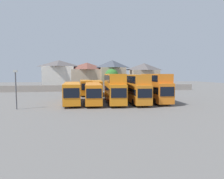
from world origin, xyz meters
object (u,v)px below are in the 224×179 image
(bus_4, at_px, (135,87))
(tree_left_of_lot, at_px, (112,76))
(bus_8, at_px, (113,86))
(house_terrace_right, at_px, (112,74))
(bus_2, at_px, (93,92))
(lamp_post_lot_edge, at_px, (16,87))
(bus_7, at_px, (97,87))
(house_terrace_left, at_px, (59,75))
(bus_1, at_px, (72,92))
(house_terrace_far_right, at_px, (144,76))
(bus_9, at_px, (128,86))
(house_terrace_centre, at_px, (87,76))
(bus_5, at_px, (155,86))
(bus_3, at_px, (114,86))
(bus_6, at_px, (86,87))

(bus_4, xyz_separation_m, tree_left_of_lot, (-0.27, 26.01, 1.63))
(bus_8, relative_size, house_terrace_right, 1.13)
(bus_2, bearing_deg, lamp_post_lot_edge, -66.98)
(bus_7, distance_m, house_terrace_left, 21.92)
(tree_left_of_lot, xyz_separation_m, lamp_post_lot_edge, (-17.80, -29.71, -1.17))
(bus_1, bearing_deg, house_terrace_right, 156.83)
(house_terrace_left, bearing_deg, bus_7, -60.08)
(bus_7, height_order, tree_left_of_lot, tree_left_of_lot)
(house_terrace_far_right, relative_size, tree_left_of_lot, 1.48)
(bus_1, height_order, house_terrace_right, house_terrace_right)
(bus_9, distance_m, tree_left_of_lot, 12.59)
(house_terrace_centre, bearing_deg, bus_5, -70.13)
(bus_7, relative_size, house_terrace_right, 1.08)
(bus_4, distance_m, bus_8, 13.41)
(bus_7, bearing_deg, bus_4, 26.12)
(bus_7, xyz_separation_m, house_terrace_left, (-10.84, 18.84, 2.85))
(house_terrace_centre, height_order, house_terrace_right, house_terrace_right)
(bus_3, height_order, bus_6, bus_3)
(house_terrace_centre, bearing_deg, house_terrace_far_right, -1.53)
(tree_left_of_lot, bearing_deg, bus_3, -97.34)
(bus_6, bearing_deg, bus_8, 84.81)
(bus_6, bearing_deg, bus_7, 79.60)
(bus_7, xyz_separation_m, bus_8, (3.91, 0.01, 0.05))
(bus_7, height_order, house_terrace_centre, house_terrace_centre)
(bus_6, bearing_deg, bus_1, -12.46)
(bus_1, xyz_separation_m, house_terrace_far_right, (22.39, 30.98, 2.41))
(bus_3, xyz_separation_m, house_terrace_left, (-13.02, 31.49, 1.96))
(bus_8, relative_size, house_terrace_far_right, 1.11)
(tree_left_of_lot, bearing_deg, bus_5, -80.96)
(bus_2, height_order, house_terrace_far_right, house_terrace_far_right)
(bus_5, distance_m, tree_left_of_lot, 25.95)
(bus_8, bearing_deg, bus_7, -90.51)
(bus_6, height_order, house_terrace_far_right, house_terrace_far_right)
(bus_2, height_order, lamp_post_lot_edge, lamp_post_lot_edge)
(house_terrace_centre, bearing_deg, bus_7, -84.13)
(bus_8, distance_m, house_terrace_far_right, 22.92)
(house_terrace_left, xyz_separation_m, lamp_post_lot_edge, (-1.51, -35.79, -1.58))
(bus_4, bearing_deg, bus_1, -93.22)
(bus_5, relative_size, house_terrace_far_right, 1.11)
(bus_1, xyz_separation_m, bus_7, (4.95, 12.62, -0.06))
(house_terrace_left, bearing_deg, bus_1, -79.40)
(bus_7, relative_size, bus_8, 0.95)
(bus_4, relative_size, bus_7, 1.08)
(bus_9, relative_size, house_terrace_far_right, 1.16)
(bus_7, relative_size, house_terrace_far_right, 1.06)
(bus_8, xyz_separation_m, tree_left_of_lot, (1.53, 12.75, 2.40))
(lamp_post_lot_edge, bearing_deg, bus_5, 10.70)
(bus_3, height_order, bus_4, bus_3)
(bus_5, distance_m, bus_8, 14.03)
(bus_2, xyz_separation_m, bus_5, (10.95, -0.18, 0.88))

